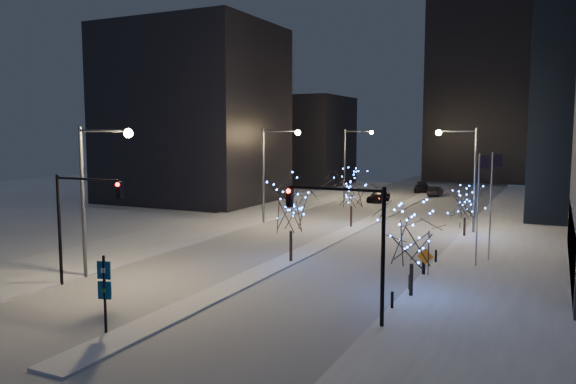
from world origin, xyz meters
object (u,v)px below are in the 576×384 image
Objects in this scene: street_lamp_w_near at (94,181)px; holiday_tree_plaza_far at (465,202)px; car_mid at (435,191)px; wayfinding_sign at (104,286)px; traffic_signal_west at (77,212)px; holiday_tree_plaza_near at (412,236)px; street_lamp_w_mid at (272,162)px; holiday_tree_median_near at (291,205)px; car_near at (379,196)px; traffic_signal_east at (353,231)px; construction_sign at (425,259)px; holiday_tree_median_far at (351,189)px; car_far at (422,187)px; street_lamp_east at (465,166)px; street_lamp_w_far at (352,154)px.

street_lamp_w_near is 32.44m from holiday_tree_plaza_far.
car_mid is 65.93m from wayfinding_sign.
traffic_signal_west reaches higher than holiday_tree_plaza_near.
street_lamp_w_mid reaches higher than holiday_tree_median_near.
street_lamp_w_mid is at bearing 91.06° from traffic_signal_west.
car_near reaches higher than car_mid.
traffic_signal_east is at bearing -3.21° from street_lamp_w_near.
holiday_tree_plaza_far reaches higher than car_mid.
car_near is at bearing 96.93° from holiday_tree_median_near.
holiday_tree_median_far is at bearing 115.40° from construction_sign.
holiday_tree_plaza_near reaches higher than car_far.
street_lamp_east is 3.95m from holiday_tree_plaza_far.
traffic_signal_east is (17.88, -51.00, -1.74)m from street_lamp_w_far.
car_near is at bearing 77.96° from street_lamp_w_mid.
street_lamp_w_mid is at bearing 133.25° from construction_sign.
construction_sign is (9.80, 0.23, -3.10)m from holiday_tree_median_near.
holiday_tree_median_near is 1.72× the size of wayfinding_sign.
wayfinding_sign is at bearing -134.37° from holiday_tree_plaza_near.
holiday_tree_median_far is at bearing -74.61° from car_near.
street_lamp_w_near is at bearing -108.05° from holiday_tree_median_far.
holiday_tree_median_near is 16.26m from holiday_tree_median_far.
street_lamp_east is at bearing -81.13° from car_far.
car_near is 1.27× the size of wayfinding_sign.
holiday_tree_median_far is 1.06× the size of holiday_tree_plaza_near.
car_mid is (9.94, 60.54, -4.05)m from traffic_signal_west.
wayfinding_sign reaches higher than car_far.
holiday_tree_median_far is (8.44, -24.10, -2.55)m from street_lamp_w_far.
traffic_signal_west is at bearing -156.20° from construction_sign.
street_lamp_w_far is at bearing 83.89° from wayfinding_sign.
street_lamp_east reaches higher than holiday_tree_median_far.
street_lamp_w_far reaches higher than car_near.
car_far is (-11.62, 34.86, -5.67)m from street_lamp_east.
holiday_tree_median_far is (-9.44, 26.90, -0.81)m from traffic_signal_east.
street_lamp_w_near is 1.66× the size of holiday_tree_median_far.
street_lamp_w_near is 50.00m from street_lamp_w_far.
wayfinding_sign is at bearing -132.55° from construction_sign.
street_lamp_east is 18.85m from construction_sign.
car_far is at bearing 76.48° from wayfinding_sign.
holiday_tree_median_near is 1.08× the size of holiday_tree_median_far.
traffic_signal_east is at bearing -55.49° from street_lamp_w_mid.
traffic_signal_west is at bearing -124.30° from holiday_tree_plaza_far.
street_lamp_w_far is 2.08× the size of car_near.
holiday_tree_median_near reaches higher than car_near.
car_mid is 32.86m from holiday_tree_median_far.
street_lamp_w_near reaches higher than traffic_signal_west.
street_lamp_w_far is 49.32m from holiday_tree_plaza_near.
car_mid is 0.71× the size of holiday_tree_median_far.
traffic_signal_east is 1.16× the size of holiday_tree_median_far.
traffic_signal_west is 1.07× the size of holiday_tree_median_near.
holiday_tree_plaza_near reaches higher than car_mid.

